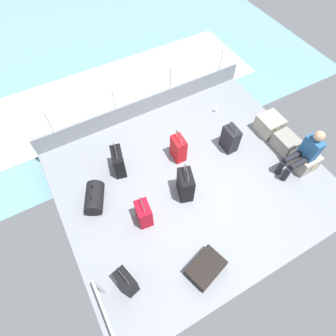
{
  "coord_description": "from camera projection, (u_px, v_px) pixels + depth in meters",
  "views": [
    {
      "loc": [
        2.31,
        -1.84,
        4.87
      ],
      "look_at": [
        -0.35,
        -0.37,
        0.25
      ],
      "focal_mm": 29.8,
      "sensor_mm": 36.0,
      "label": 1
    }
  ],
  "objects": [
    {
      "name": "ground_plane",
      "position": [
        192.0,
        181.0,
        5.7
      ],
      "size": [
        4.4,
        5.2,
        0.06
      ],
      "primitive_type": "cube",
      "color": "gray"
    },
    {
      "name": "duffel_bag",
      "position": [
        94.0,
        198.0,
        5.25
      ],
      "size": [
        0.68,
        0.57,
        0.5
      ],
      "color": "black",
      "rests_on": "ground_plane"
    },
    {
      "name": "suitcase_2",
      "position": [
        206.0,
        268.0,
        4.62
      ],
      "size": [
        0.59,
        0.71,
        0.21
      ],
      "color": "black",
      "rests_on": "ground_plane"
    },
    {
      "name": "cargo_crate_1",
      "position": [
        285.0,
        143.0,
        5.97
      ],
      "size": [
        0.54,
        0.39,
        0.36
      ],
      "color": "gray",
      "rests_on": "ground_plane"
    },
    {
      "name": "suitcase_0",
      "position": [
        144.0,
        214.0,
        4.97
      ],
      "size": [
        0.37,
        0.27,
        0.69
      ],
      "color": "#B70C1E",
      "rests_on": "ground_plane"
    },
    {
      "name": "suitcase_5",
      "position": [
        126.0,
        282.0,
        4.33
      ],
      "size": [
        0.39,
        0.29,
        0.69
      ],
      "color": "black",
      "rests_on": "ground_plane"
    },
    {
      "name": "suitcase_6",
      "position": [
        230.0,
        139.0,
        5.89
      ],
      "size": [
        0.36,
        0.26,
        0.71
      ],
      "color": "black",
      "rests_on": "ground_plane"
    },
    {
      "name": "suitcase_1",
      "position": [
        185.0,
        185.0,
        5.24
      ],
      "size": [
        0.47,
        0.36,
        0.82
      ],
      "color": "black",
      "rests_on": "ground_plane"
    },
    {
      "name": "suitcase_3",
      "position": [
        178.0,
        148.0,
        5.75
      ],
      "size": [
        0.35,
        0.24,
        0.74
      ],
      "color": "red",
      "rests_on": "ground_plane"
    },
    {
      "name": "stair_rail_starboard",
      "position": [
        109.0,
        317.0,
        3.74
      ],
      "size": [
        0.94,
        0.04,
        0.97
      ],
      "color": "silver",
      "rests_on": "ground_plane"
    },
    {
      "name": "railing_port",
      "position": [
        143.0,
        87.0,
        6.06
      ],
      "size": [
        0.04,
        4.2,
        1.02
      ],
      "color": "silver",
      "rests_on": "ground_plane"
    },
    {
      "name": "cargo_crate_0",
      "position": [
        269.0,
        125.0,
        6.23
      ],
      "size": [
        0.52,
        0.49,
        0.4
      ],
      "color": "#9E9989",
      "rests_on": "ground_plane"
    },
    {
      "name": "passenger_seated",
      "position": [
        305.0,
        153.0,
        5.35
      ],
      "size": [
        0.34,
        0.66,
        1.08
      ],
      "color": "#26598C",
      "rests_on": "ground_plane"
    },
    {
      "name": "gunwale_port",
      "position": [
        144.0,
        105.0,
        6.53
      ],
      "size": [
        0.06,
        5.2,
        0.45
      ],
      "primitive_type": "cube",
      "color": "gray",
      "rests_on": "ground_plane"
    },
    {
      "name": "paper_cup",
      "position": [
        215.0,
        110.0,
        6.69
      ],
      "size": [
        0.08,
        0.08,
        0.1
      ],
      "primitive_type": "cylinder",
      "color": "white",
      "rests_on": "ground_plane"
    },
    {
      "name": "suitcase_4",
      "position": [
        118.0,
        162.0,
        5.58
      ],
      "size": [
        0.49,
        0.31,
        0.71
      ],
      "color": "black",
      "rests_on": "ground_plane"
    },
    {
      "name": "sea_wake",
      "position": [
        123.0,
        88.0,
        7.69
      ],
      "size": [
        12.0,
        12.0,
        0.01
      ],
      "color": "#6B99A8",
      "rests_on": "ground_plane"
    },
    {
      "name": "cargo_crate_2",
      "position": [
        304.0,
        160.0,
        5.71
      ],
      "size": [
        0.52,
        0.46,
        0.38
      ],
      "color": "#9E9989",
      "rests_on": "ground_plane"
    }
  ]
}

